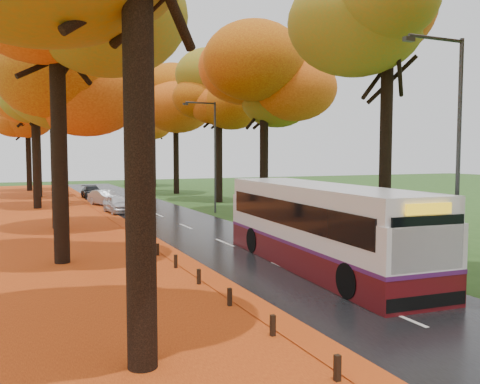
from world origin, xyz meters
TOP-DOWN VIEW (x-y plane):
  - road at (0.00, 25.00)m, footprint 6.50×90.00m
  - centre_line at (0.00, 25.00)m, footprint 0.12×90.00m
  - leaf_verge at (-9.00, 25.00)m, footprint 12.00×90.00m
  - leaf_drift at (-3.05, 25.00)m, footprint 0.90×90.00m
  - trees_left at (-7.18, 27.06)m, footprint 9.20×74.00m
  - trees_right at (7.19, 26.91)m, footprint 9.30×74.20m
  - bollard_row at (-3.70, 4.70)m, footprint 0.11×23.51m
  - streetlamp_near at (3.95, 8.00)m, footprint 2.45×0.18m
  - streetlamp_mid at (3.95, 30.00)m, footprint 2.45×0.18m
  - streetlamp_far at (3.95, 52.00)m, footprint 2.45×0.18m
  - bus at (1.23, 11.64)m, footprint 3.45×11.91m
  - car_white at (-2.35, 32.60)m, footprint 1.80×3.86m
  - car_silver at (-2.30, 38.34)m, footprint 2.47×4.12m
  - car_dark at (-2.35, 45.78)m, footprint 1.73×4.17m

SIDE VIEW (x-z plane):
  - leaf_verge at x=-9.00m, z-range 0.00..0.02m
  - road at x=0.00m, z-range 0.00..0.04m
  - leaf_drift at x=-3.05m, z-range 0.04..0.05m
  - centre_line at x=0.00m, z-range 0.04..0.05m
  - bollard_row at x=-3.70m, z-range 0.00..0.52m
  - car_dark at x=-2.35m, z-range 0.04..1.25m
  - car_white at x=-2.35m, z-range 0.04..1.32m
  - car_silver at x=-2.30m, z-range 0.04..1.32m
  - bus at x=1.23m, z-range 0.11..3.21m
  - streetlamp_near at x=3.95m, z-range 0.71..8.71m
  - streetlamp_mid at x=3.95m, z-range 0.71..8.71m
  - streetlamp_far at x=3.95m, z-range 0.71..8.71m
  - trees_left at x=-7.18m, z-range 2.59..16.48m
  - trees_right at x=7.19m, z-range 2.71..16.67m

